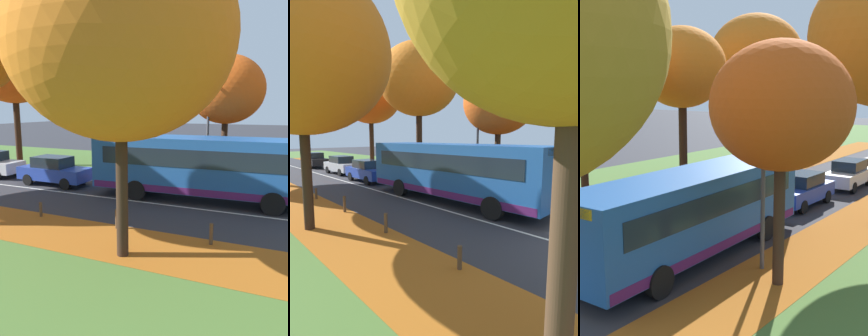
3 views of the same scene
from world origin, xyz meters
The scene contains 17 objects.
leaf_litter_left centered at (-4.60, 14.00, 0.01)m, with size 2.80×60.00×0.00m, color #9E5619.
grass_verge_right centered at (9.20, 20.00, 0.00)m, with size 12.00×90.00×0.01m, color #476B2D.
leaf_litter_right centered at (4.60, 14.00, 0.01)m, with size 2.80×60.00×0.00m, color #9E5619.
road_centre_line centered at (0.00, 20.00, 0.00)m, with size 0.12×80.00×0.01m, color silver.
tree_left_near centered at (-5.37, 8.69, 6.15)m, with size 6.15×6.15×8.93m.
tree_right_near centered at (5.00, 7.68, 5.30)m, with size 4.12×4.12×7.18m.
tree_right_mid centered at (5.42, 15.46, 7.84)m, with size 6.39×6.39×10.74m.
tree_right_far centered at (5.46, 23.23, 7.41)m, with size 6.11×6.11×10.19m.
bollard_third centered at (-3.57, 3.01, 0.31)m, with size 0.12×0.12×0.63m, color #4C3823.
bollard_fourth centered at (-3.55, 6.45, 0.36)m, with size 0.12×0.12×0.71m, color #4C3823.
bollard_fifth centered at (-3.51, 9.90, 0.37)m, with size 0.12×0.12×0.73m, color #4C3823.
bollard_sixth centered at (-3.57, 13.34, 0.30)m, with size 0.12×0.12×0.60m, color #4C3823.
streetlamp_right centered at (3.67, 8.39, 3.74)m, with size 1.89×0.28×6.00m.
bus centered at (1.50, 8.04, 1.70)m, with size 2.91×10.48×2.98m.
car_blue_lead centered at (1.28, 16.53, 0.81)m, with size 1.83×4.22×1.62m.
car_silver_following centered at (1.60, 21.89, 0.81)m, with size 1.85×4.24×1.62m.
car_black_third_in_line centered at (1.61, 29.02, 0.81)m, with size 1.94×4.28×1.62m.
Camera 2 is at (-8.31, -1.16, 3.34)m, focal length 28.00 mm.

